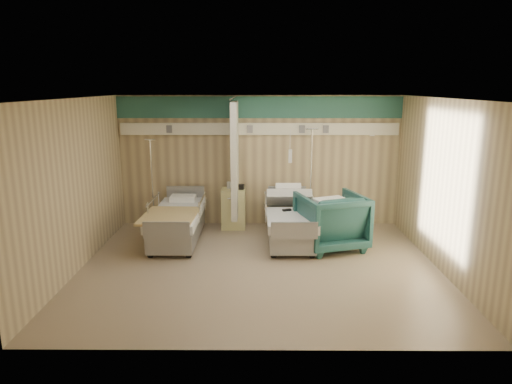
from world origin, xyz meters
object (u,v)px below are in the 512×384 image
visitor_armchair (331,221)px  bed_left (178,226)px  bedside_cabinet (234,208)px  iv_stand_right (310,207)px  bed_right (290,226)px  iv_stand_left (153,210)px

visitor_armchair → bed_left: bearing=-23.3°
bedside_cabinet → visitor_armchair: (1.89, -1.24, 0.10)m
visitor_armchair → iv_stand_right: 1.35m
bed_right → bed_left: 2.20m
bed_right → iv_stand_left: size_ratio=1.13×
bedside_cabinet → visitor_armchair: size_ratio=0.73×
iv_stand_right → bed_right: bearing=-117.0°
bedside_cabinet → iv_stand_right: iv_stand_right is taller
bed_right → iv_stand_right: iv_stand_right is taller
bedside_cabinet → iv_stand_left: 1.73m
bed_left → visitor_armchair: size_ratio=1.87×
bed_left → iv_stand_right: (2.70, 0.98, 0.12)m
iv_stand_left → bed_right: bearing=-17.8°
bed_right → iv_stand_left: (-2.88, 0.92, 0.08)m
iv_stand_right → iv_stand_left: bearing=-179.1°
visitor_armchair → iv_stand_left: bearing=-35.9°
bed_left → bedside_cabinet: bedside_cabinet is taller
bed_left → iv_stand_right: 2.87m
visitor_armchair → iv_stand_right: size_ratio=0.54×
bed_right → iv_stand_left: bearing=162.2°
bed_left → iv_stand_right: bearing=19.9°
bed_right → iv_stand_right: bearing=63.0°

